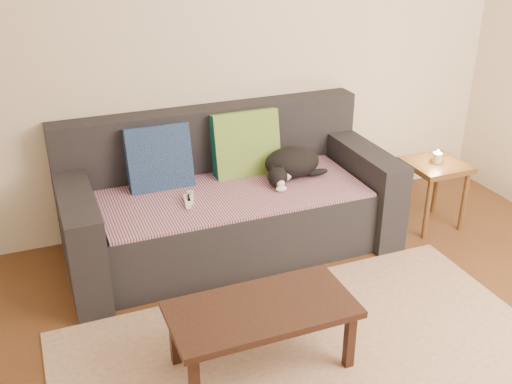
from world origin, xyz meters
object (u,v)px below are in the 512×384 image
sofa (228,204)px  cat (291,164)px  wii_remote_a (190,198)px  side_table (435,174)px  coffee_table (262,314)px  wii_remote_b (187,201)px

sofa → cat: sofa is taller
sofa → wii_remote_a: (-0.28, -0.11, 0.15)m
cat → wii_remote_a: cat is taller
wii_remote_a → side_table: size_ratio=0.31×
cat → wii_remote_a: (-0.72, -0.09, -0.08)m
cat → side_table: cat is taller
sofa → side_table: sofa is taller
side_table → coffee_table: size_ratio=0.54×
wii_remote_a → coffee_table: wii_remote_a is taller
sofa → wii_remote_a: 0.34m
wii_remote_a → wii_remote_b: (-0.03, -0.04, 0.00)m
sofa → side_table: 1.46m
wii_remote_b → side_table: side_table is taller
sofa → wii_remote_b: bearing=-153.5°
side_table → wii_remote_b: bearing=176.5°
wii_remote_a → side_table: side_table is taller
wii_remote_b → coffee_table: 1.03m
sofa → wii_remote_b: 0.38m
cat → wii_remote_b: bearing=-173.8°
side_table → sofa: bearing=169.7°
coffee_table → side_table: bearing=28.6°
wii_remote_a → side_table: (1.71, -0.15, -0.06)m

